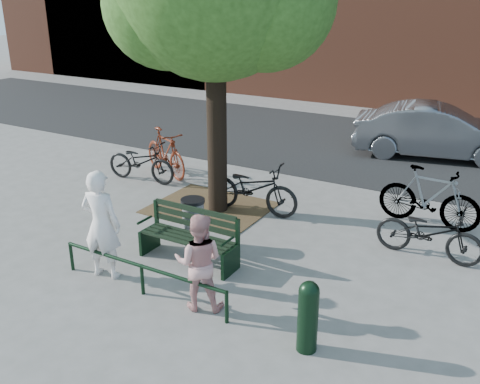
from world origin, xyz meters
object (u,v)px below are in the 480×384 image
Objects in this scene: bollard at (308,314)px; bicycle_c at (252,188)px; parked_car at (437,132)px; park_bench at (191,235)px; litter_bin at (193,222)px; person_left at (101,225)px; person_right at (199,262)px.

bollard is 0.49× the size of bicycle_c.
bicycle_c is (-2.83, 3.65, 0.00)m from bollard.
parked_car is (2.49, 5.98, 0.20)m from bicycle_c.
litter_bin is (-0.30, 0.52, -0.03)m from park_bench.
bollard is (2.70, -1.27, 0.05)m from park_bench.
bicycle_c is at bearing 93.12° from park_bench.
litter_bin is at bearing -121.57° from person_left.
bollard reaches higher than litter_bin.
person_right is 2.09m from litter_bin.
person_left reaches higher than person_right.
bollard is 9.64m from parked_car.
parked_car reaches higher than litter_bin.
bicycle_c reaches higher than park_bench.
parked_car is (2.67, 7.84, 0.28)m from litter_bin.
bollard is at bearing -25.13° from park_bench.
person_right reaches higher than bollard.
person_right is 0.33× the size of parked_car.
park_bench is at bearing -140.29° from person_left.
litter_bin is at bearing 149.30° from parked_car.
person_right is at bearing 159.62° from parked_car.
park_bench is at bearing -74.59° from person_right.
park_bench is 0.60m from litter_bin.
parked_car is at bearing -120.69° from person_left.
park_bench is 8.69m from parked_car.
person_left reaches higher than litter_bin.
bicycle_c is 0.46× the size of parked_car.
bollard reaches higher than park_bench.
person_left reaches higher than parked_car.
park_bench is 0.97× the size of person_left.
bollard is at bearing 166.09° from person_left.
litter_bin is at bearing 120.31° from park_bench.
person_left is 0.89× the size of bicycle_c.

